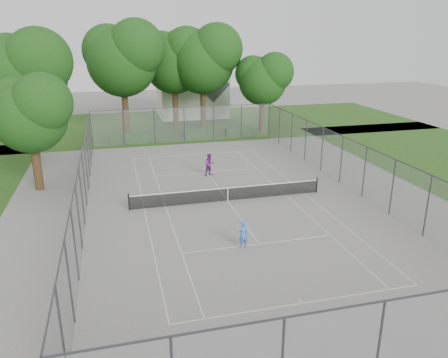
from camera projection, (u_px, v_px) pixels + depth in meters
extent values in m
plane|color=slate|center=(228.00, 201.00, 28.87)|extent=(120.00, 120.00, 0.00)
cube|color=#214413|center=(172.00, 124.00, 52.72)|extent=(60.00, 20.00, 0.00)
cube|color=beige|center=(302.00, 303.00, 17.96)|extent=(10.97, 0.06, 0.01)
cube|color=beige|center=(194.00, 154.00, 39.77)|extent=(10.97, 0.06, 0.01)
cube|color=beige|center=(144.00, 209.00, 27.57)|extent=(0.06, 23.77, 0.01)
cube|color=beige|center=(304.00, 193.00, 30.16)|extent=(0.06, 23.77, 0.01)
cube|color=beige|center=(166.00, 207.00, 27.89)|extent=(0.06, 23.77, 0.01)
cube|color=beige|center=(286.00, 195.00, 29.84)|extent=(0.06, 23.77, 0.01)
cube|color=beige|center=(259.00, 244.00, 23.00)|extent=(8.23, 0.06, 0.01)
cube|color=beige|center=(207.00, 172.00, 34.74)|extent=(8.23, 0.06, 0.01)
cube|color=beige|center=(228.00, 201.00, 28.87)|extent=(0.06, 12.80, 0.01)
cube|color=beige|center=(301.00, 301.00, 18.10)|extent=(0.06, 0.30, 0.01)
cube|color=beige|center=(195.00, 155.00, 39.63)|extent=(0.06, 0.30, 0.01)
cylinder|color=black|center=(129.00, 202.00, 27.18)|extent=(0.10, 0.10, 1.10)
cylinder|color=black|center=(317.00, 185.00, 30.20)|extent=(0.10, 0.10, 1.10)
cube|color=black|center=(228.00, 194.00, 28.72)|extent=(12.67, 0.01, 0.86)
cube|color=silver|center=(228.00, 188.00, 28.58)|extent=(12.77, 0.03, 0.06)
cube|color=silver|center=(228.00, 195.00, 28.73)|extent=(0.05, 0.02, 0.88)
cylinder|color=#38383D|center=(91.00, 129.00, 41.77)|extent=(0.08, 0.08, 3.50)
cylinder|color=#38383D|center=(269.00, 120.00, 46.03)|extent=(0.08, 0.08, 3.50)
cube|color=slate|center=(378.00, 352.00, 12.71)|extent=(18.00, 0.02, 3.50)
cube|color=slate|center=(184.00, 125.00, 43.90)|extent=(18.00, 0.02, 3.50)
cube|color=slate|center=(83.00, 187.00, 26.18)|extent=(0.02, 34.00, 3.50)
cube|color=slate|center=(352.00, 166.00, 30.44)|extent=(0.02, 34.00, 3.50)
cube|color=#38383D|center=(385.00, 301.00, 12.15)|extent=(18.00, 0.05, 0.05)
cube|color=#38383D|center=(184.00, 107.00, 43.34)|extent=(18.00, 0.05, 0.05)
cube|color=#38383D|center=(80.00, 159.00, 25.62)|extent=(0.05, 34.00, 0.05)
cube|color=#38383D|center=(355.00, 141.00, 29.88)|extent=(0.05, 34.00, 0.05)
cylinder|color=#352413|center=(126.00, 110.00, 47.11)|extent=(0.67, 0.67, 5.11)
sphere|color=#12370F|center=(122.00, 62.00, 45.48)|extent=(7.27, 7.27, 7.27)
sphere|color=#12370F|center=(136.00, 47.00, 44.36)|extent=(5.81, 5.81, 5.81)
sphere|color=#12370F|center=(109.00, 51.00, 45.66)|extent=(5.45, 5.45, 5.45)
cylinder|color=#352413|center=(175.00, 106.00, 51.12)|extent=(0.65, 0.65, 4.80)
sphere|color=#12370F|center=(174.00, 64.00, 49.59)|extent=(6.83, 6.83, 6.83)
sphere|color=#12370F|center=(187.00, 51.00, 48.53)|extent=(5.46, 5.46, 5.46)
sphere|color=#12370F|center=(162.00, 54.00, 49.76)|extent=(5.12, 5.12, 5.12)
cylinder|color=#352413|center=(203.00, 106.00, 50.12)|extent=(0.66, 0.66, 4.95)
sphere|color=#12370F|center=(203.00, 62.00, 48.54)|extent=(7.04, 7.04, 7.04)
sphere|color=#12370F|center=(217.00, 49.00, 47.46)|extent=(5.63, 5.63, 5.63)
sphere|color=#12370F|center=(190.00, 52.00, 48.72)|extent=(5.28, 5.28, 5.28)
cylinder|color=#352413|center=(262.00, 115.00, 48.68)|extent=(0.60, 0.60, 3.67)
sphere|color=#12370F|center=(263.00, 81.00, 47.51)|extent=(5.22, 5.22, 5.22)
sphere|color=#12370F|center=(275.00, 72.00, 46.70)|extent=(4.17, 4.17, 4.17)
sphere|color=#12370F|center=(253.00, 74.00, 47.64)|extent=(3.91, 3.91, 3.91)
cylinder|color=#352413|center=(33.00, 133.00, 37.70)|extent=(0.65, 0.65, 4.71)
sphere|color=#12370F|center=(25.00, 77.00, 36.19)|extent=(6.70, 6.70, 6.70)
sphere|color=#12370F|center=(39.00, 61.00, 35.16)|extent=(5.36, 5.36, 5.36)
sphere|color=#12370F|center=(10.00, 64.00, 36.36)|extent=(5.03, 5.03, 5.03)
cylinder|color=#352413|center=(37.00, 166.00, 30.44)|extent=(0.59, 0.59, 3.48)
sphere|color=#12370F|center=(30.00, 116.00, 29.32)|extent=(4.95, 4.95, 4.95)
sphere|color=#12370F|center=(42.00, 103.00, 28.56)|extent=(3.96, 3.96, 3.96)
sphere|color=#12370F|center=(16.00, 104.00, 29.45)|extent=(3.72, 3.72, 3.72)
cube|color=#1A4415|center=(129.00, 138.00, 43.89)|extent=(3.72, 1.11, 0.93)
cube|color=#1A4415|center=(199.00, 133.00, 46.05)|extent=(3.15, 0.90, 0.99)
cube|color=#1A4415|center=(239.00, 132.00, 46.92)|extent=(2.90, 1.06, 0.87)
cube|color=silver|center=(192.00, 91.00, 57.11)|extent=(8.65, 6.49, 6.49)
cube|color=#434347|center=(191.00, 66.00, 56.08)|extent=(8.57, 6.71, 8.57)
imported|color=blue|center=(243.00, 234.00, 22.42)|extent=(0.63, 0.51, 1.48)
imported|color=#70256E|center=(210.00, 165.00, 33.72)|extent=(1.03, 0.93, 1.75)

